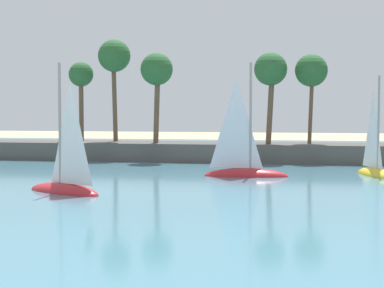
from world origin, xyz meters
name	(u,v)px	position (x,y,z in m)	size (l,w,h in m)	color
sea	(253,166)	(0.00, 54.03, 0.03)	(220.00, 89.70, 0.06)	teal
palm_headland	(289,128)	(2.98, 58.82, 3.26)	(80.17, 6.24, 12.47)	#514C47
sailboat_mid_bay	(244,165)	(0.06, 45.49, 0.88)	(6.37, 2.21, 9.10)	red
sailboat_toward_headland	(375,166)	(9.80, 48.05, 0.79)	(3.41, 5.82, 8.09)	yellow
sailboat_far_left	(65,180)	(-9.73, 34.46, 0.82)	(5.95, 4.27, 8.43)	red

